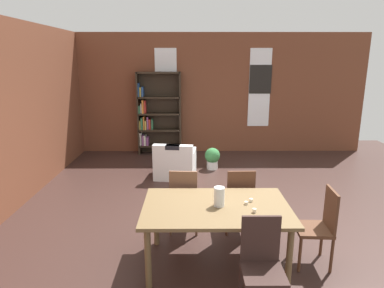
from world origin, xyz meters
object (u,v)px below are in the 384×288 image
dining_chair_head_right (320,224)px  bookshelf_tall (156,115)px  dining_table (216,212)px  dining_chair_near_right (262,263)px  dining_chair_far_right (239,198)px  armchair_white (175,164)px  dining_chair_far_left (184,198)px  vase_on_table (219,197)px  potted_plant_by_shelf (212,157)px

dining_chair_head_right → bookshelf_tall: size_ratio=0.45×
dining_table → dining_chair_near_right: size_ratio=1.79×
dining_chair_far_right → armchair_white: size_ratio=1.07×
bookshelf_tall → armchair_white: 2.04m
dining_chair_far_left → dining_chair_head_right: size_ratio=1.00×
dining_chair_head_right → armchair_white: size_ratio=1.07×
vase_on_table → dining_chair_far_right: (0.35, 0.77, -0.35)m
dining_chair_far_right → dining_chair_head_right: bearing=-42.7°
dining_chair_far_right → bookshelf_tall: (-1.56, 4.15, 0.51)m
dining_chair_near_right → armchair_white: dining_chair_near_right is taller
dining_chair_far_left → dining_chair_head_right: bearing=-25.7°
dining_chair_far_left → potted_plant_by_shelf: size_ratio=1.97×
dining_table → dining_chair_far_left: 0.88m
vase_on_table → dining_chair_near_right: bearing=-65.5°
vase_on_table → dining_chair_near_right: vase_on_table is taller
vase_on_table → armchair_white: bearing=101.8°
dining_chair_far_left → bookshelf_tall: bookshelf_tall is taller
dining_chair_far_left → armchair_white: (-0.23, 2.33, -0.23)m
dining_chair_far_left → bookshelf_tall: 4.25m
dining_chair_far_left → armchair_white: size_ratio=1.07×
dining_chair_far_left → bookshelf_tall: bearing=100.8°
potted_plant_by_shelf → dining_table: bearing=-93.1°
dining_chair_near_right → dining_table: bearing=116.4°
dining_table → potted_plant_by_shelf: 3.63m
armchair_white → potted_plant_by_shelf: size_ratio=1.84×
dining_table → dining_chair_far_right: 0.88m
dining_chair_far_right → armchair_white: dining_chair_far_right is taller
dining_table → armchair_white: dining_table is taller
dining_chair_near_right → armchair_white: (-1.00, 3.87, -0.23)m
dining_chair_head_right → armchair_white: bearing=120.6°
dining_table → dining_chair_far_right: (0.38, 0.77, -0.16)m
dining_chair_head_right → potted_plant_by_shelf: (-1.03, 3.61, -0.25)m
dining_chair_head_right → dining_chair_far_left: bearing=154.3°
vase_on_table → armchair_white: 3.23m
dining_chair_near_right → dining_chair_far_right: bearing=89.9°
dining_table → dining_chair_head_right: 1.23m
dining_table → dining_chair_far_right: bearing=63.5°
vase_on_table → bookshelf_tall: 5.07m
dining_chair_far_left → armchair_white: dining_chair_far_left is taller
dining_chair_head_right → armchair_white: (-1.84, 3.11, -0.23)m
bookshelf_tall → armchair_white: (0.56, -1.81, -0.74)m
armchair_white → dining_chair_head_right: bearing=-59.4°
vase_on_table → dining_chair_far_right: 0.92m
dining_table → dining_chair_head_right: size_ratio=1.79×
vase_on_table → bookshelf_tall: bearing=103.8°
vase_on_table → armchair_white: (-0.65, 3.10, -0.59)m
dining_chair_head_right → armchair_white: dining_chair_head_right is taller
dining_chair_far_left → dining_chair_near_right: same height
armchair_white → potted_plant_by_shelf: armchair_white is taller
potted_plant_by_shelf → dining_chair_near_right: bearing=-87.5°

